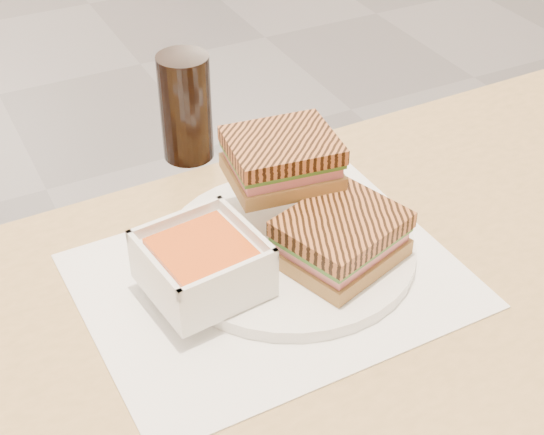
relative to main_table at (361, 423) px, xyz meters
name	(u,v)px	position (x,y,z in m)	size (l,w,h in m)	color
main_table	(361,423)	(0.00, 0.00, 0.00)	(1.22, 0.73, 0.75)	tan
tray_liner	(272,281)	(-0.04, 0.12, 0.11)	(0.38, 0.30, 0.00)	white
plate	(289,248)	(-0.01, 0.15, 0.12)	(0.27, 0.27, 0.01)	white
soup_bowl	(203,266)	(-0.11, 0.13, 0.16)	(0.12, 0.12, 0.06)	white
panini_lower	(341,238)	(0.03, 0.10, 0.16)	(0.14, 0.13, 0.05)	olive
panini_upper	(282,159)	(0.01, 0.20, 0.21)	(0.12, 0.11, 0.05)	olive
cola_glass	(186,107)	(-0.02, 0.38, 0.18)	(0.06, 0.06, 0.14)	black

